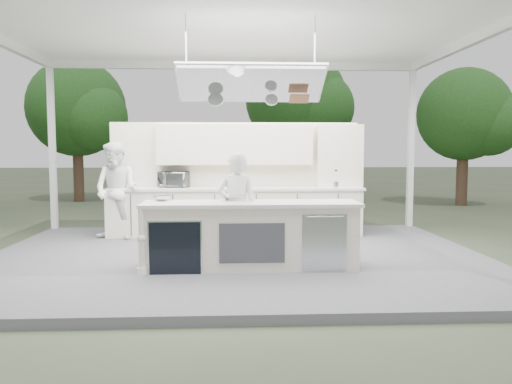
{
  "coord_description": "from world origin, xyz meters",
  "views": [
    {
      "loc": [
        -0.08,
        -7.99,
        1.81
      ],
      "look_at": [
        0.34,
        0.4,
        1.1
      ],
      "focal_mm": 35.0,
      "sensor_mm": 36.0,
      "label": 1
    }
  ],
  "objects": [
    {
      "name": "bowl_large",
      "position": [
        -0.01,
        -0.65,
        1.11
      ],
      "size": [
        0.34,
        0.34,
        0.08
      ],
      "primitive_type": "imported",
      "rotation": [
        0.0,
        0.0,
        0.06
      ],
      "color": "silver",
      "rests_on": "demo_island"
    },
    {
      "name": "tree_cluster",
      "position": [
        -0.16,
        9.77,
        3.29
      ],
      "size": [
        19.55,
        9.4,
        5.85
      ],
      "color": "brown",
      "rests_on": "ground"
    },
    {
      "name": "sous_chef",
      "position": [
        -2.26,
        1.55,
        1.05
      ],
      "size": [
        1.09,
        0.97,
        1.85
      ],
      "primitive_type": "imported",
      "rotation": [
        0.0,
        0.0,
        -0.36
      ],
      "color": "white",
      "rests_on": "stage_deck"
    },
    {
      "name": "toaster_oven",
      "position": [
        -1.22,
        1.99,
        1.23
      ],
      "size": [
        0.62,
        0.47,
        0.32
      ],
      "primitive_type": "imported",
      "rotation": [
        0.0,
        0.0,
        -0.15
      ],
      "color": "#B0B2B7",
      "rests_on": "back_counter"
    },
    {
      "name": "bowl_small",
      "position": [
        -1.1,
        -0.65,
        1.11
      ],
      "size": [
        0.28,
        0.28,
        0.08
      ],
      "primitive_type": "imported",
      "rotation": [
        0.0,
        0.0,
        -0.19
      ],
      "color": "silver",
      "rests_on": "demo_island"
    },
    {
      "name": "back_wall_unit",
      "position": [
        0.44,
        2.11,
        1.57
      ],
      "size": [
        5.05,
        0.48,
        2.25
      ],
      "color": "white",
      "rests_on": "stage_deck"
    },
    {
      "name": "stage_deck",
      "position": [
        0.0,
        0.0,
        0.06
      ],
      "size": [
        8.0,
        6.0,
        0.12
      ],
      "primitive_type": "cube",
      "color": "#57575B",
      "rests_on": "ground"
    },
    {
      "name": "tent",
      "position": [
        0.0,
        -0.01,
        3.71
      ],
      "size": [
        8.2,
        6.2,
        3.86
      ],
      "color": "white",
      "rests_on": "ground"
    },
    {
      "name": "ground",
      "position": [
        0.0,
        0.0,
        0.0
      ],
      "size": [
        90.0,
        90.0,
        0.0
      ],
      "primitive_type": "plane",
      "color": "#424B33",
      "rests_on": "ground"
    },
    {
      "name": "head_chef",
      "position": [
        0.0,
        -0.7,
        0.95
      ],
      "size": [
        0.64,
        0.45,
        1.66
      ],
      "primitive_type": "imported",
      "rotation": [
        0.0,
        0.0,
        3.04
      ],
      "color": "white",
      "rests_on": "stage_deck"
    },
    {
      "name": "demo_island",
      "position": [
        0.18,
        -0.91,
        0.6
      ],
      "size": [
        3.1,
        0.79,
        0.95
      ],
      "color": "white",
      "rests_on": "stage_deck"
    },
    {
      "name": "back_counter",
      "position": [
        0.0,
        1.9,
        0.6
      ],
      "size": [
        5.08,
        0.72,
        0.95
      ],
      "color": "white",
      "rests_on": "stage_deck"
    }
  ]
}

